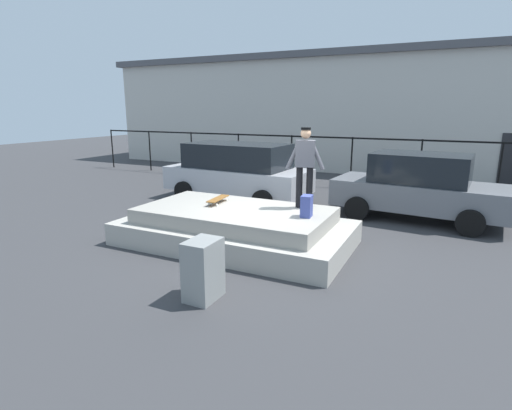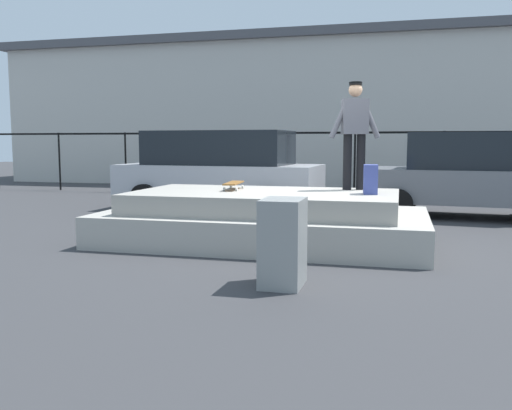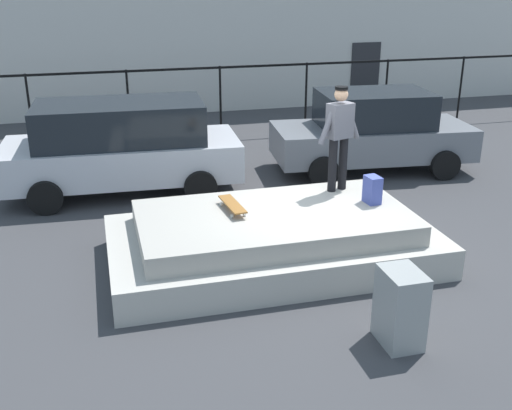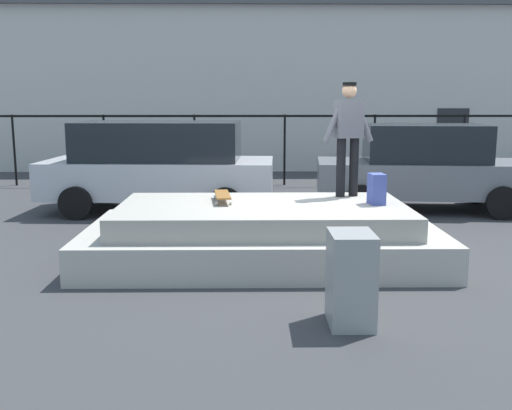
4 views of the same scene
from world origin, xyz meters
name	(u,v)px [view 1 (image 1 of 4)]	position (x,y,z in m)	size (l,w,h in m)	color
ground_plane	(269,247)	(0.00, 0.00, 0.00)	(60.00, 60.00, 0.00)	#38383A
concrete_ledge	(235,227)	(-0.78, -0.08, 0.36)	(4.97, 2.72, 0.80)	#ADA89E
skateboarder	(305,162)	(0.54, 0.64, 1.80)	(0.83, 0.35, 1.73)	black
skateboard	(218,199)	(-1.36, 0.16, 0.90)	(0.29, 0.84, 0.12)	brown
backpack	(307,206)	(0.84, -0.07, 1.02)	(0.28, 0.20, 0.44)	#3F4C99
car_silver_hatchback_near	(238,171)	(-2.80, 3.75, 0.96)	(4.72, 2.33, 1.83)	#B7B7BC
car_grey_sedan_mid	(419,187)	(2.65, 3.77, 0.89)	(4.48, 2.33, 1.77)	slate
utility_box	(203,270)	(0.05, -2.63, 0.48)	(0.44, 0.60, 0.96)	gray
fence_row	(352,152)	(0.00, 7.52, 1.33)	(24.06, 0.06, 1.88)	black
warehouse_building	(385,112)	(0.00, 14.77, 2.73)	(28.14, 8.90, 5.44)	beige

